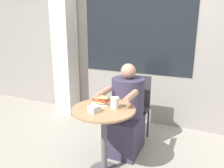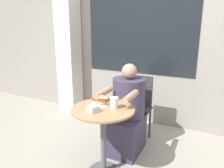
{
  "view_description": "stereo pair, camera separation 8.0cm",
  "coord_description": "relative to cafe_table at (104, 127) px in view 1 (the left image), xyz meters",
  "views": [
    {
      "loc": [
        0.91,
        -1.79,
        1.53
      ],
      "look_at": [
        0.0,
        0.2,
        0.93
      ],
      "focal_mm": 35.0,
      "sensor_mm": 36.0,
      "label": 1
    },
    {
      "loc": [
        0.98,
        -1.75,
        1.53
      ],
      "look_at": [
        0.0,
        0.2,
        0.93
      ],
      "focal_mm": 35.0,
      "sensor_mm": 36.0,
      "label": 2
    }
  ],
  "objects": [
    {
      "name": "drink_cup",
      "position": [
        0.1,
        0.05,
        0.26
      ],
      "size": [
        0.09,
        0.09,
        0.11
      ],
      "color": "silver",
      "rests_on": "cafe_table"
    },
    {
      "name": "seated_diner",
      "position": [
        0.04,
        0.52,
        -0.06
      ],
      "size": [
        0.39,
        0.71,
        1.09
      ],
      "rotation": [
        0.0,
        0.0,
        3.16
      ],
      "color": "#38334C",
      "rests_on": "ground_plane"
    },
    {
      "name": "diner_chair",
      "position": [
        0.04,
        0.87,
        -0.01
      ],
      "size": [
        0.39,
        0.39,
        0.87
      ],
      "rotation": [
        0.0,
        0.0,
        3.16
      ],
      "color": "#333338",
      "rests_on": "ground_plane"
    },
    {
      "name": "cafe_table",
      "position": [
        0.0,
        0.0,
        0.0
      ],
      "size": [
        0.63,
        0.63,
        0.73
      ],
      "color": "#997551",
      "rests_on": "ground_plane"
    },
    {
      "name": "sandwich_on_plate",
      "position": [
        -0.08,
        0.08,
        0.25
      ],
      "size": [
        0.2,
        0.2,
        0.1
      ],
      "rotation": [
        0.0,
        0.0,
        -0.12
      ],
      "color": "white",
      "rests_on": "cafe_table"
    },
    {
      "name": "napkin_box",
      "position": [
        -0.04,
        -0.12,
        0.23
      ],
      "size": [
        0.12,
        0.12,
        0.06
      ],
      "rotation": [
        0.0,
        0.0,
        -0.36
      ],
      "color": "silver",
      "rests_on": "cafe_table"
    },
    {
      "name": "storefront_wall",
      "position": [
        -0.0,
        1.48,
        0.87
      ],
      "size": [
        8.0,
        0.09,
        2.8
      ],
      "color": "gray",
      "rests_on": "ground_plane"
    },
    {
      "name": "lattice_pillar",
      "position": [
        -1.37,
        1.26,
        0.67
      ],
      "size": [
        0.32,
        0.32,
        2.4
      ],
      "color": "beige",
      "rests_on": "ground_plane"
    }
  ]
}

